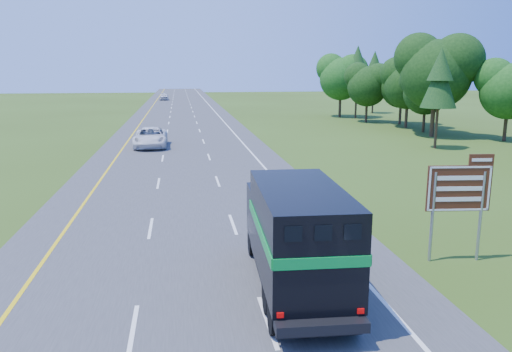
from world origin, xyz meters
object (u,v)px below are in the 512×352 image
(horse_truck, at_px, (296,233))
(white_suv, at_px, (151,137))
(far_car, at_px, (164,96))
(exit_sign, at_px, (460,193))

(horse_truck, relative_size, white_suv, 1.26)
(horse_truck, distance_m, far_car, 104.39)
(horse_truck, bearing_deg, exit_sign, 16.38)
(horse_truck, xyz_separation_m, white_suv, (-6.12, 31.33, -0.98))
(white_suv, bearing_deg, far_car, 90.55)
(horse_truck, bearing_deg, white_suv, 103.66)
(horse_truck, distance_m, white_suv, 31.93)
(exit_sign, bearing_deg, white_suv, 118.61)
(horse_truck, bearing_deg, far_car, 96.40)
(horse_truck, xyz_separation_m, exit_sign, (6.37, 1.56, 0.69))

